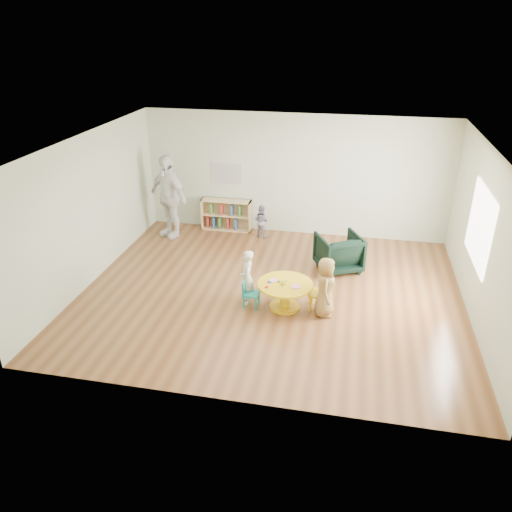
# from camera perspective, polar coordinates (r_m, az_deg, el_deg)

# --- Properties ---
(room) EXTENTS (7.10, 7.00, 2.80)m
(room) POSITION_cam_1_polar(r_m,az_deg,el_deg) (8.62, 1.99, 6.80)
(room) COLOR brown
(room) RESTS_ON ground
(activity_table) EXTENTS (0.97, 0.97, 0.53)m
(activity_table) POSITION_cam_1_polar(r_m,az_deg,el_deg) (8.78, 3.34, -4.02)
(activity_table) COLOR gold
(activity_table) RESTS_ON ground
(kid_chair_left) EXTENTS (0.29, 0.29, 0.52)m
(kid_chair_left) POSITION_cam_1_polar(r_m,az_deg,el_deg) (8.84, -0.79, -4.18)
(kid_chair_left) COLOR #18867E
(kid_chair_left) RESTS_ON ground
(kid_chair_right) EXTENTS (0.34, 0.34, 0.61)m
(kid_chair_right) POSITION_cam_1_polar(r_m,az_deg,el_deg) (8.81, 7.48, -4.17)
(kid_chair_right) COLOR gold
(kid_chair_right) RESTS_ON ground
(bookshelf) EXTENTS (1.20, 0.30, 0.75)m
(bookshelf) POSITION_cam_1_polar(r_m,az_deg,el_deg) (12.10, -3.44, 4.73)
(bookshelf) COLOR tan
(bookshelf) RESTS_ON ground
(alphabet_poster) EXTENTS (0.74, 0.01, 0.54)m
(alphabet_poster) POSITION_cam_1_polar(r_m,az_deg,el_deg) (11.90, -3.34, 9.37)
(alphabet_poster) COLOR silver
(alphabet_poster) RESTS_ON ground
(armchair) EXTENTS (1.10, 1.11, 0.76)m
(armchair) POSITION_cam_1_polar(r_m,az_deg,el_deg) (10.22, 9.43, 0.41)
(armchair) COLOR black
(armchair) RESTS_ON ground
(child_left) EXTENTS (0.32, 0.41, 1.01)m
(child_left) POSITION_cam_1_polar(r_m,az_deg,el_deg) (8.85, -1.03, -2.46)
(child_left) COLOR silver
(child_left) RESTS_ON ground
(child_right) EXTENTS (0.38, 0.55, 1.07)m
(child_right) POSITION_cam_1_polar(r_m,az_deg,el_deg) (8.56, 7.91, -3.55)
(child_right) COLOR yellow
(child_right) RESTS_ON ground
(toddler) EXTENTS (0.46, 0.41, 0.77)m
(toddler) POSITION_cam_1_polar(r_m,az_deg,el_deg) (11.65, 0.60, 4.02)
(toddler) COLOR #1C1B44
(toddler) RESTS_ON ground
(adult_caretaker) EXTENTS (1.22, 0.96, 1.93)m
(adult_caretaker) POSITION_cam_1_polar(r_m,az_deg,el_deg) (11.69, -10.00, 6.73)
(adult_caretaker) COLOR white
(adult_caretaker) RESTS_ON ground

